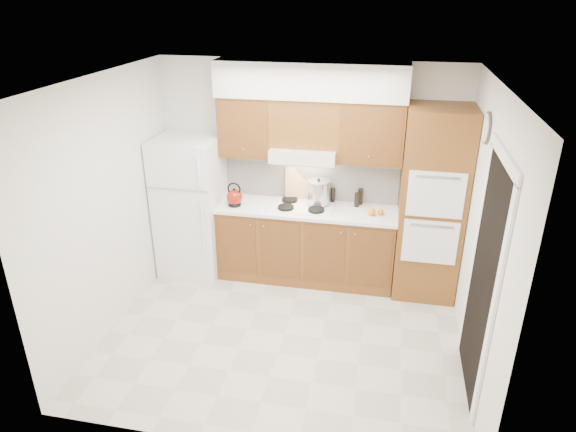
{
  "coord_description": "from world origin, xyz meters",
  "views": [
    {
      "loc": [
        0.9,
        -4.32,
        3.33
      ],
      "look_at": [
        -0.05,
        0.45,
        1.15
      ],
      "focal_mm": 32.0,
      "sensor_mm": 36.0,
      "label": 1
    }
  ],
  "objects_px": {
    "oven_cabinet": "(431,205)",
    "stock_pot": "(318,192)",
    "fridge": "(191,206)",
    "kettle": "(234,197)"
  },
  "relations": [
    {
      "from": "fridge",
      "to": "oven_cabinet",
      "type": "relative_size",
      "value": 0.78
    },
    {
      "from": "kettle",
      "to": "stock_pot",
      "type": "xyz_separation_m",
      "value": [
        0.97,
        0.21,
        0.06
      ]
    },
    {
      "from": "stock_pot",
      "to": "oven_cabinet",
      "type": "bearing_deg",
      "value": -5.34
    },
    {
      "from": "fridge",
      "to": "stock_pot",
      "type": "relative_size",
      "value": 6.31
    },
    {
      "from": "kettle",
      "to": "oven_cabinet",
      "type": "bearing_deg",
      "value": -12.58
    },
    {
      "from": "oven_cabinet",
      "to": "kettle",
      "type": "xyz_separation_m",
      "value": [
        -2.27,
        -0.09,
        -0.05
      ]
    },
    {
      "from": "fridge",
      "to": "stock_pot",
      "type": "height_order",
      "value": "fridge"
    },
    {
      "from": "oven_cabinet",
      "to": "stock_pot",
      "type": "xyz_separation_m",
      "value": [
        -1.29,
        0.12,
        0.01
      ]
    },
    {
      "from": "kettle",
      "to": "stock_pot",
      "type": "relative_size",
      "value": 0.7
    },
    {
      "from": "oven_cabinet",
      "to": "stock_pot",
      "type": "height_order",
      "value": "oven_cabinet"
    }
  ]
}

